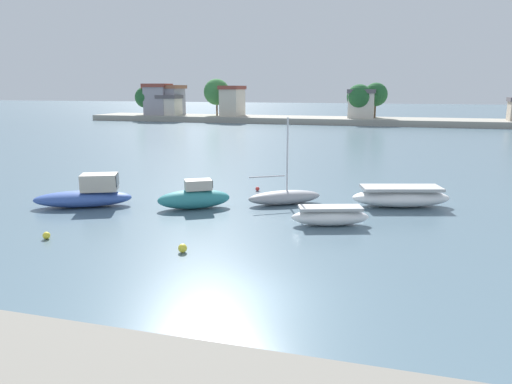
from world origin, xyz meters
The scene contains 11 objects.
ground_plane centered at (0.00, 0.00, 0.00)m, with size 400.00×400.00×0.00m, color slate.
moored_boat_0 centered at (-12.13, 9.20, 0.66)m, with size 5.61×3.83×1.85m.
moored_boat_1 centered at (-6.09, 10.48, 0.62)m, with size 4.20×3.30×1.62m.
moored_boat_2 centered at (-1.50, 12.84, 0.43)m, with size 4.33×3.33×4.97m.
moored_boat_3 centered at (1.61, 9.17, 0.45)m, with size 4.00×2.32×0.94m.
moored_boat_4 centered at (4.94, 14.13, 0.55)m, with size 5.82×3.39×1.16m.
mooring_buoy_0 centered at (-4.01, 15.96, 0.14)m, with size 0.27×0.27×0.27m, color red.
mooring_buoy_1 centered at (-10.22, 3.43, 0.16)m, with size 0.33×0.33×0.33m, color yellow.
mooring_buoy_2 centered at (-3.64, 3.45, 0.18)m, with size 0.37×0.37×0.37m, color yellow.
mooring_buoy_3 centered at (4.07, 18.38, 0.13)m, with size 0.27×0.27×0.27m, color white.
distant_shoreline centered at (-7.95, 78.86, 2.61)m, with size 111.37×10.19×8.55m.
Camera 1 is at (4.47, -13.91, 6.61)m, focal length 34.13 mm.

